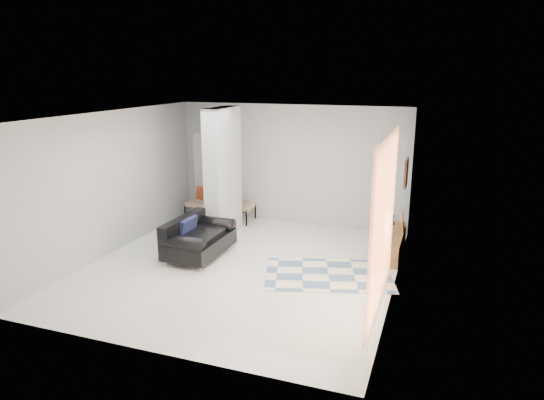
% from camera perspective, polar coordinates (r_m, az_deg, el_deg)
% --- Properties ---
extents(floor, '(6.00, 6.00, 0.00)m').
position_cam_1_polar(floor, '(9.12, -3.56, -7.87)').
color(floor, silver).
rests_on(floor, ground).
extents(ceiling, '(6.00, 6.00, 0.00)m').
position_cam_1_polar(ceiling, '(8.45, -3.87, 9.94)').
color(ceiling, white).
rests_on(ceiling, wall_back).
extents(wall_back, '(6.00, 0.00, 6.00)m').
position_cam_1_polar(wall_back, '(11.43, 2.24, 4.16)').
color(wall_back, '#B0B2B4').
rests_on(wall_back, ground).
extents(wall_front, '(6.00, 0.00, 6.00)m').
position_cam_1_polar(wall_front, '(6.16, -14.81, -5.77)').
color(wall_front, '#B0B2B4').
rests_on(wall_front, ground).
extents(wall_left, '(0.00, 6.00, 6.00)m').
position_cam_1_polar(wall_left, '(10.06, -18.26, 1.94)').
color(wall_left, '#B0B2B4').
rests_on(wall_left, ground).
extents(wall_right, '(0.00, 6.00, 6.00)m').
position_cam_1_polar(wall_right, '(8.03, 14.65, -0.94)').
color(wall_right, '#B0B2B4').
rests_on(wall_right, ground).
extents(partition_column, '(0.35, 1.20, 2.80)m').
position_cam_1_polar(partition_column, '(10.54, -5.78, 3.19)').
color(partition_column, '#B1B6B8').
rests_on(partition_column, floor).
extents(hallway_door, '(0.85, 0.06, 2.04)m').
position_cam_1_polar(hallway_door, '(12.25, -7.27, 2.96)').
color(hallway_door, silver).
rests_on(hallway_door, floor).
extents(curtain, '(0.00, 2.55, 2.55)m').
position_cam_1_polar(curtain, '(6.92, 13.12, -2.93)').
color(curtain, orange).
rests_on(curtain, wall_right).
extents(wall_art, '(0.04, 0.45, 0.55)m').
position_cam_1_polar(wall_art, '(9.63, 15.52, 3.12)').
color(wall_art, '#391F0F').
rests_on(wall_art, wall_right).
extents(media_console, '(0.45, 1.73, 0.80)m').
position_cam_1_polar(media_console, '(10.02, 13.81, -4.90)').
color(media_console, brown).
rests_on(media_console, floor).
extents(loveseat, '(0.94, 1.57, 0.76)m').
position_cam_1_polar(loveseat, '(9.64, -8.86, -4.48)').
color(loveseat, silver).
rests_on(loveseat, floor).
extents(daybed, '(1.65, 0.76, 0.77)m').
position_cam_1_polar(daybed, '(11.92, -6.18, -0.29)').
color(daybed, black).
rests_on(daybed, floor).
extents(area_rug, '(2.55, 2.05, 0.01)m').
position_cam_1_polar(area_rug, '(8.82, 6.64, -8.70)').
color(area_rug, beige).
rests_on(area_rug, floor).
extents(cylinder_lamp, '(0.12, 0.12, 0.64)m').
position_cam_1_polar(cylinder_lamp, '(9.24, 13.44, -3.19)').
color(cylinder_lamp, white).
rests_on(cylinder_lamp, media_console).
extents(bronze_figurine, '(0.11, 0.11, 0.21)m').
position_cam_1_polar(bronze_figurine, '(10.50, 14.00, -2.26)').
color(bronze_figurine, '#312115').
rests_on(bronze_figurine, media_console).
extents(vase, '(0.18, 0.18, 0.18)m').
position_cam_1_polar(vase, '(9.87, 13.58, -3.45)').
color(vase, silver).
rests_on(vase, media_console).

